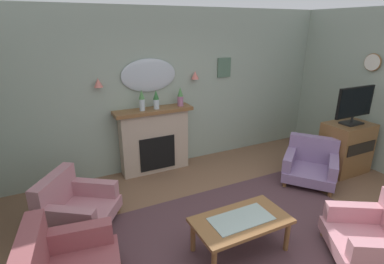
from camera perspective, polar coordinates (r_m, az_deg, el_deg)
The scene contains 18 objects.
floor at distance 3.97m, azimuth 13.42°, elevation -21.00°, with size 7.26×6.33×0.10m, color brown.
wall_back at distance 5.47m, azimuth -3.69°, elevation 8.06°, with size 7.26×0.10×2.81m, color #93A393.
patterned_rug at distance 4.05m, azimuth 11.61°, elevation -18.87°, with size 3.20×2.40×0.01m, color #4C3338.
fireplace at distance 5.34m, azimuth -7.16°, elevation -1.67°, with size 1.36×0.36×1.16m.
mantel_vase_centre at distance 5.03m, azimuth -9.58°, elevation 6.13°, with size 0.10×0.10×0.36m.
mantel_vase_right at distance 5.11m, azimuth -6.88°, elevation 6.23°, with size 0.10×0.10×0.33m.
mantel_vase_left at distance 5.27m, azimuth -2.24°, elevation 6.73°, with size 0.11×0.11×0.33m.
wall_mirror at distance 5.18m, azimuth -8.23°, elevation 10.68°, with size 0.96×0.06×0.56m, color #B2BCC6.
wall_sconce_left at distance 4.94m, azimuth -17.50°, elevation 8.96°, with size 0.14×0.14×0.14m, color #D17066.
wall_sconce_right at distance 5.46m, azimuth 0.58°, elevation 10.81°, with size 0.14×0.14×0.14m, color #D17066.
wall_clock at distance 6.16m, azimuth 31.24°, elevation 11.31°, with size 0.04×0.31×0.31m.
framed_picture at distance 5.82m, azimuth 6.15°, elevation 12.15°, with size 0.28×0.03×0.36m, color #4C6B56.
coffee_table at distance 3.59m, azimuth 9.32°, elevation -16.81°, with size 1.10×0.60×0.45m.
armchair_near_fireplace at distance 5.45m, azimuth 21.74°, elevation -5.61°, with size 1.14×1.14×0.71m.
armchair_beside_couch at distance 4.06m, azimuth 31.93°, elevation -16.49°, with size 1.11×1.11×0.71m.
armchair_by_coffee_table at distance 4.27m, azimuth -21.61°, elevation -12.82°, with size 1.13×1.12×0.71m.
tv_cabinet at distance 5.99m, azimuth 27.30°, elevation -2.65°, with size 0.80×0.57×0.90m.
tv_flatscreen at distance 5.76m, azimuth 28.69°, elevation 4.64°, with size 0.84×0.24×0.65m.
Camera 1 is at (-2.07, -2.23, 2.51)m, focal length 27.91 mm.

